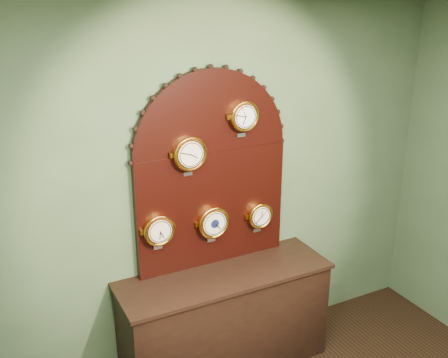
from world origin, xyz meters
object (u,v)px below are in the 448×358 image
hygrometer (159,230)px  display_board (212,165)px  barometer (213,222)px  arabic_clock (244,116)px  tide_clock (260,215)px  shop_counter (225,322)px  roman_clock (189,153)px

hygrometer → display_board: bearing=8.4°
barometer → hygrometer: bearing=179.9°
arabic_clock → tide_clock: size_ratio=1.06×
arabic_clock → hygrometer: 1.02m
barometer → shop_counter: bearing=-81.0°
arabic_clock → hygrometer: size_ratio=0.98×
display_board → tide_clock: display_board is taller
hygrometer → shop_counter: bearing=-18.6°
hygrometer → tide_clock: bearing=0.0°
display_board → hygrometer: 0.61m
display_board → arabic_clock: size_ratio=5.52×
arabic_clock → barometer: (-0.25, -0.00, -0.79)m
roman_clock → barometer: size_ratio=0.99×
shop_counter → roman_clock: 1.38m
shop_counter → barometer: size_ratio=5.28×
shop_counter → display_board: display_board is taller
shop_counter → barometer: bearing=99.0°
arabic_clock → hygrometer: (-0.68, -0.00, -0.76)m
roman_clock → hygrometer: bearing=179.9°
shop_counter → display_board: size_ratio=1.05×
arabic_clock → tide_clock: bearing=0.2°
shop_counter → tide_clock: tide_clock is taller
shop_counter → roman_clock: size_ratio=5.32×
shop_counter → display_board: (0.00, 0.22, 1.23)m
display_board → roman_clock: (-0.20, -0.07, 0.13)m
shop_counter → tide_clock: bearing=22.0°
display_board → shop_counter: bearing=-90.0°
display_board → hygrometer: (-0.45, -0.07, -0.40)m
display_board → hygrometer: display_board is taller
shop_counter → tide_clock: 0.87m
shop_counter → arabic_clock: bearing=34.1°
roman_clock → arabic_clock: bearing=0.1°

